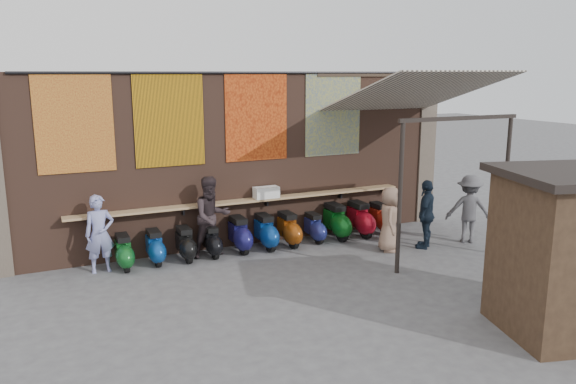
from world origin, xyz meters
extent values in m
plane|color=#474749|center=(0.00, 0.00, 0.00)|extent=(70.00, 70.00, 0.00)
cube|color=brown|center=(0.00, 2.70, 2.00)|extent=(10.00, 0.40, 4.00)
cube|color=#4C4238|center=(5.20, 2.70, 2.00)|extent=(0.50, 0.50, 4.00)
cube|color=#9E7A51|center=(0.00, 2.33, 1.10)|extent=(8.00, 0.32, 0.05)
cube|color=white|center=(0.45, 2.30, 1.26)|extent=(0.58, 0.28, 0.26)
cube|color=maroon|center=(-3.60, 2.48, 3.00)|extent=(1.50, 0.02, 2.00)
cube|color=#F5A10E|center=(-1.70, 2.48, 3.00)|extent=(1.50, 0.02, 2.00)
cube|color=#C24E18|center=(0.30, 2.48, 3.00)|extent=(1.50, 0.02, 2.00)
cube|color=navy|center=(2.30, 2.48, 3.00)|extent=(1.50, 0.02, 2.00)
cylinder|color=black|center=(0.00, 2.47, 3.98)|extent=(9.50, 0.06, 0.06)
imported|color=#8489C0|center=(-3.32, 2.00, 0.80)|extent=(0.59, 0.40, 1.60)
imported|color=#2B2124|center=(-0.97, 2.00, 0.90)|extent=(0.96, 0.80, 1.79)
imported|color=black|center=(3.69, 0.52, 0.80)|extent=(0.98, 0.89, 1.60)
imported|color=#4F4E53|center=(4.90, 0.46, 0.81)|extent=(1.20, 1.12, 1.63)
imported|color=#8A6A57|center=(2.78, 0.68, 0.74)|extent=(0.79, 0.86, 1.48)
cube|color=gold|center=(3.32, -3.08, 1.78)|extent=(1.17, 0.36, 0.50)
cube|color=#473321|center=(3.32, -3.08, 0.89)|extent=(1.84, 0.59, 0.06)
cube|color=beige|center=(3.50, 0.90, 3.55)|extent=(3.20, 3.28, 0.97)
cube|color=#33261C|center=(3.50, 2.49, 3.95)|extent=(3.30, 0.08, 0.12)
cube|color=black|center=(3.50, -0.60, 3.08)|extent=(3.00, 0.08, 0.08)
cylinder|color=black|center=(2.10, -0.60, 1.55)|extent=(0.09, 0.09, 3.10)
cylinder|color=black|center=(4.90, -0.60, 1.55)|extent=(0.09, 0.09, 3.10)
camera|label=1|loc=(-4.47, -9.47, 3.98)|focal=35.00mm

